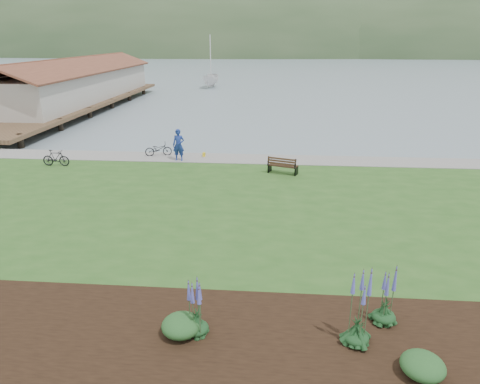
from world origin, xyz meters
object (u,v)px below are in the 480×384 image
object	(u,v)px
park_bench	(282,165)
sailboat	(211,88)
person	(178,142)
bicycle_a	(158,149)

from	to	relation	value
park_bench	sailboat	xyz separation A→B (m)	(-10.46, 44.86, -0.89)
park_bench	person	world-z (taller)	person
sailboat	bicycle_a	bearing A→B (deg)	-82.83
bicycle_a	sailboat	size ratio (longest dim) A/B	0.07
park_bench	person	xyz separation A→B (m)	(-6.19, 2.14, 0.64)
bicycle_a	sailboat	bearing A→B (deg)	-12.44
park_bench	sailboat	size ratio (longest dim) A/B	0.07
person	bicycle_a	bearing A→B (deg)	150.13
person	sailboat	world-z (taller)	sailboat
person	bicycle_a	distance (m)	1.94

